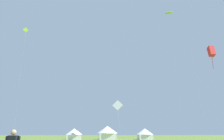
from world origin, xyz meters
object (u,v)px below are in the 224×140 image
(kite_lime_diamond, at_px, (25,37))
(festival_tent_center, at_px, (107,132))
(kite_orange_diamond, at_px, (192,5))
(festival_tent_right, at_px, (74,134))
(kite_red_box, at_px, (211,51))
(kite_white_diamond, at_px, (118,106))
(kite_lime_parafoil, at_px, (169,13))
(festival_tent_left, at_px, (145,133))

(kite_lime_diamond, xyz_separation_m, festival_tent_center, (21.60, 2.28, -23.68))
(kite_orange_diamond, xyz_separation_m, festival_tent_center, (-15.52, 19.62, -24.82))
(festival_tent_right, bearing_deg, kite_red_box, -7.43)
(kite_white_diamond, xyz_separation_m, festival_tent_center, (-2.20, 3.70, -6.10))
(kite_red_box, distance_m, festival_tent_center, 34.25)
(kite_white_diamond, bearing_deg, kite_lime_parafoil, -34.42)
(festival_tent_center, relative_size, festival_tent_left, 1.22)
(kite_lime_parafoil, bearing_deg, festival_tent_right, 152.14)
(kite_lime_diamond, distance_m, kite_red_box, 48.77)
(kite_white_diamond, bearing_deg, festival_tent_center, 120.75)
(kite_lime_diamond, relative_size, kite_orange_diamond, 0.95)
(kite_lime_diamond, relative_size, festival_tent_right, 6.78)
(kite_orange_diamond, bearing_deg, festival_tent_center, 128.34)
(kite_red_box, distance_m, festival_tent_right, 41.20)
(kite_lime_diamond, distance_m, festival_tent_left, 39.35)
(festival_tent_right, distance_m, festival_tent_center, 8.20)
(kite_lime_diamond, xyz_separation_m, kite_lime_parafoil, (35.26, -9.27, 3.50))
(kite_lime_parafoil, height_order, festival_tent_left, kite_lime_parafoil)
(kite_lime_diamond, height_order, kite_orange_diamond, kite_orange_diamond)
(kite_red_box, height_order, kite_lime_parafoil, kite_lime_parafoil)
(kite_lime_diamond, xyz_separation_m, festival_tent_right, (13.41, 2.28, -24.04))
(kite_lime_parafoil, xyz_separation_m, festival_tent_right, (-21.84, 11.55, -27.54))
(kite_orange_diamond, distance_m, festival_tent_left, 32.47)
(kite_lime_diamond, bearing_deg, festival_tent_right, 9.65)
(kite_white_diamond, xyz_separation_m, kite_red_box, (24.81, -0.89, 14.47))
(kite_lime_diamond, height_order, kite_red_box, kite_lime_diamond)
(festival_tent_left, bearing_deg, festival_tent_right, -180.00)
(kite_white_diamond, distance_m, kite_orange_diamond, 27.95)
(kite_lime_diamond, distance_m, festival_tent_right, 27.62)
(kite_red_box, height_order, kite_orange_diamond, kite_orange_diamond)
(kite_lime_diamond, bearing_deg, festival_tent_left, 4.19)
(kite_red_box, xyz_separation_m, kite_lime_parafoil, (-13.36, -6.96, 6.62))
(kite_lime_diamond, relative_size, kite_red_box, 1.18)
(festival_tent_right, bearing_deg, festival_tent_left, 0.00)
(kite_lime_diamond, xyz_separation_m, kite_red_box, (48.61, -2.31, -3.12))
(kite_white_diamond, bearing_deg, kite_lime_diamond, 176.58)
(kite_red_box, relative_size, festival_tent_left, 5.67)
(kite_lime_diamond, relative_size, festival_tent_left, 6.68)
(kite_lime_parafoil, relative_size, festival_tent_right, 7.09)
(kite_lime_parafoil, relative_size, festival_tent_left, 6.99)
(kite_orange_diamond, xyz_separation_m, festival_tent_left, (-6.04, 19.62, -25.15))
(kite_white_diamond, relative_size, festival_tent_left, 2.23)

